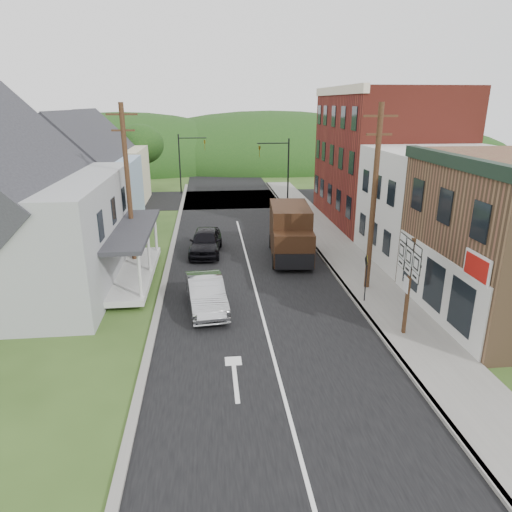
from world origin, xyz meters
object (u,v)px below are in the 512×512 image
object	(u,v)px
dark_sedan	(206,241)
delivery_van	(290,233)
route_sign_cluster	(409,273)
warning_sign	(366,271)
silver_sedan	(206,294)

from	to	relation	value
dark_sedan	delivery_van	world-z (taller)	delivery_van
dark_sedan	route_sign_cluster	distance (m)	14.10
delivery_van	warning_sign	xyz separation A→B (m)	(2.28, -6.97, 0.03)
route_sign_cluster	warning_sign	xyz separation A→B (m)	(-0.50, 3.21, -1.11)
silver_sedan	route_sign_cluster	size ratio (longest dim) A/B	1.13
silver_sedan	route_sign_cluster	bearing A→B (deg)	-29.80
silver_sedan	route_sign_cluster	world-z (taller)	route_sign_cluster
silver_sedan	delivery_van	size ratio (longest dim) A/B	0.78
delivery_van	silver_sedan	bearing A→B (deg)	-121.72
silver_sedan	dark_sedan	size ratio (longest dim) A/B	0.98
delivery_van	warning_sign	distance (m)	7.33
dark_sedan	warning_sign	xyz separation A→B (m)	(7.36, -8.33, 0.84)
route_sign_cluster	silver_sedan	bearing A→B (deg)	161.19
route_sign_cluster	delivery_van	bearing A→B (deg)	109.90
silver_sedan	warning_sign	bearing A→B (deg)	-7.84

